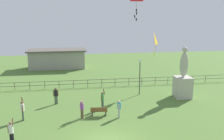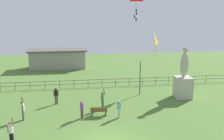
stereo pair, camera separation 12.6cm
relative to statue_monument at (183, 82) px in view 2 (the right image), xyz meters
The scene contains 12 objects.
statue_monument is the anchor object (origin of this frame).
lamppost 4.82m from the statue_monument, 159.79° to the left, with size 0.36×0.36×4.04m.
park_bench 10.26m from the statue_monument, 158.43° to the right, with size 1.54×0.57×0.85m.
person_0 8.96m from the statue_monument, 150.41° to the right, with size 0.30×0.48×1.62m.
person_1 11.73m from the statue_monument, 159.63° to the right, with size 0.39×0.48×1.96m.
person_2 13.49m from the statue_monument, behind, with size 0.51×0.32×1.71m.
person_3 9.24m from the statue_monument, 166.63° to the right, with size 0.43×0.46×1.98m.
person_4 17.78m from the statue_monument, 153.87° to the right, with size 0.51×0.39×2.00m.
person_5 16.44m from the statue_monument, 166.81° to the right, with size 0.32×0.55×2.02m.
kite_1 6.06m from the statue_monument, 122.27° to the left, with size 0.90×1.16×2.92m.
waterfront_railing 11.21m from the statue_monument, 151.33° to the left, with size 36.02×0.06×0.95m.
pavilion_building 22.56m from the statue_monument, 129.73° to the left, with size 9.53×4.15×3.12m.
Camera 2 is at (-1.85, -15.92, 8.97)m, focal length 40.03 mm.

